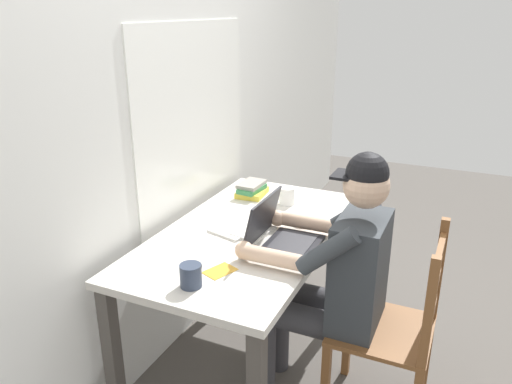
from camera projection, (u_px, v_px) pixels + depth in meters
The scene contains 13 objects.
ground_plane at pixel (250, 357), 2.70m from camera, with size 8.00×8.00×0.00m, color #56514C.
back_wall at pixel (162, 113), 2.44m from camera, with size 6.00×0.08×2.60m.
desk at pixel (249, 249), 2.47m from camera, with size 1.42×0.78×0.75m.
seated_person at pixel (335, 271), 2.20m from camera, with size 0.50×0.60×1.24m.
wooden_chair at pixel (395, 330), 2.17m from camera, with size 0.42×0.42×0.94m.
laptop at pixel (279, 235), 2.27m from camera, with size 0.33×0.29×0.23m.
computer_mouse at pixel (302, 222), 2.50m from camera, with size 0.06×0.10×0.03m, color #232328.
coffee_mug_white at pixel (287, 196), 2.76m from camera, with size 0.12×0.09×0.10m.
coffee_mug_dark at pixel (191, 275), 1.94m from camera, with size 0.12×0.09×0.09m.
book_stack_main at pixel (252, 190), 2.89m from camera, with size 0.21×0.16×0.08m.
paper_pile_near_laptop at pixel (236, 228), 2.45m from camera, with size 0.22×0.19×0.01m, color white.
paper_pile_back_corner at pixel (250, 230), 2.43m from camera, with size 0.20×0.19×0.02m, color white.
landscape_photo_print at pixel (220, 271), 2.07m from camera, with size 0.13×0.09×0.00m, color gold.
Camera 1 is at (-2.01, -0.95, 1.78)m, focal length 35.06 mm.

